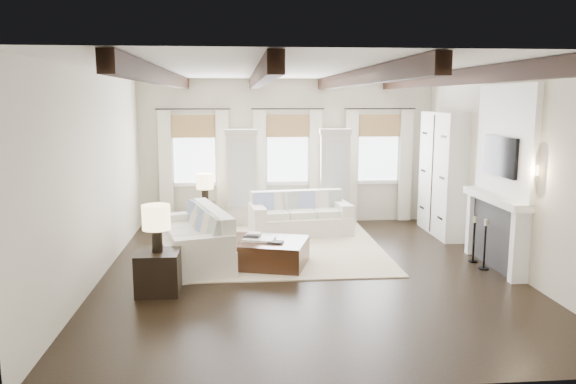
{
  "coord_description": "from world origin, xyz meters",
  "views": [
    {
      "loc": [
        -1.09,
        -8.68,
        2.76
      ],
      "look_at": [
        -0.23,
        0.98,
        1.15
      ],
      "focal_mm": 35.0,
      "sensor_mm": 36.0,
      "label": 1
    }
  ],
  "objects": [
    {
      "name": "room_shell",
      "position": [
        0.75,
        0.9,
        1.89
      ],
      "size": [
        6.54,
        7.54,
        3.22
      ],
      "color": "beige",
      "rests_on": "ground"
    },
    {
      "name": "side_table_front",
      "position": [
        -2.26,
        -0.8,
        0.3
      ],
      "size": [
        0.61,
        0.61,
        0.61
      ],
      "primitive_type": "cube",
      "color": "black",
      "rests_on": "ground"
    },
    {
      "name": "sofa_left",
      "position": [
        -1.83,
        0.68,
        0.38
      ],
      "size": [
        1.56,
        2.37,
        0.93
      ],
      "color": "white",
      "rests_on": "ground"
    },
    {
      "name": "ottoman",
      "position": [
        -0.82,
        0.44,
        0.22
      ],
      "size": [
        1.88,
        1.46,
        0.43
      ],
      "primitive_type": "cube",
      "rotation": [
        0.0,
        0.0,
        -0.29
      ],
      "color": "black",
      "rests_on": "ground"
    },
    {
      "name": "lamp_front",
      "position": [
        -2.26,
        -0.8,
        1.07
      ],
      "size": [
        0.4,
        0.4,
        0.68
      ],
      "color": "black",
      "rests_on": "side_table_front"
    },
    {
      "name": "lamp_back",
      "position": [
        -1.8,
        3.04,
        1.02
      ],
      "size": [
        0.36,
        0.36,
        0.62
      ],
      "color": "black",
      "rests_on": "side_table_back"
    },
    {
      "name": "ground",
      "position": [
        0.0,
        0.0,
        0.0
      ],
      "size": [
        7.5,
        7.5,
        0.0
      ],
      "primitive_type": "plane",
      "color": "black",
      "rests_on": "ground"
    },
    {
      "name": "book_loose",
      "position": [
        -0.5,
        0.21,
        0.45
      ],
      "size": [
        0.28,
        0.24,
        0.03
      ],
      "primitive_type": "cube",
      "rotation": [
        0.0,
        0.0,
        -0.29
      ],
      "color": "#262628",
      "rests_on": "ottoman"
    },
    {
      "name": "sofa_back",
      "position": [
        0.15,
        2.58,
        0.36
      ],
      "size": [
        2.13,
        1.16,
        0.87
      ],
      "color": "white",
      "rests_on": "ground"
    },
    {
      "name": "area_rug",
      "position": [
        -0.21,
        1.62,
        0.01
      ],
      "size": [
        3.51,
        4.17,
        0.02
      ],
      "primitive_type": "cube",
      "color": "beige",
      "rests_on": "ground"
    },
    {
      "name": "book_lower",
      "position": [
        -0.87,
        0.49,
        0.49
      ],
      "size": [
        0.31,
        0.27,
        0.04
      ],
      "primitive_type": "cube",
      "rotation": [
        0.0,
        0.0,
        -0.29
      ],
      "color": "#262628",
      "rests_on": "tray"
    },
    {
      "name": "side_table_back",
      "position": [
        -1.8,
        3.04,
        0.3
      ],
      "size": [
        0.4,
        0.4,
        0.6
      ],
      "primitive_type": "cube",
      "color": "black",
      "rests_on": "ground"
    },
    {
      "name": "candlestick_near",
      "position": [
        2.9,
        -0.12,
        0.35
      ],
      "size": [
        0.17,
        0.17,
        0.84
      ],
      "color": "black",
      "rests_on": "ground"
    },
    {
      "name": "tray",
      "position": [
        -0.76,
        0.43,
        0.45
      ],
      "size": [
        0.59,
        0.51,
        0.04
      ],
      "primitive_type": "cube",
      "rotation": [
        0.0,
        0.0,
        -0.29
      ],
      "color": "white",
      "rests_on": "ottoman"
    },
    {
      "name": "book_upper",
      "position": [
        -0.85,
        0.5,
        0.53
      ],
      "size": [
        0.26,
        0.23,
        0.03
      ],
      "primitive_type": "cube",
      "rotation": [
        0.0,
        0.0,
        -0.29
      ],
      "color": "beige",
      "rests_on": "book_lower"
    },
    {
      "name": "candlestick_far",
      "position": [
        2.9,
        0.31,
        0.33
      ],
      "size": [
        0.16,
        0.16,
        0.79
      ],
      "color": "black",
      "rests_on": "ground"
    }
  ]
}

